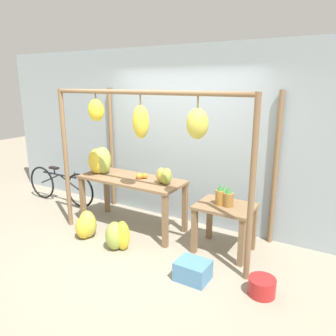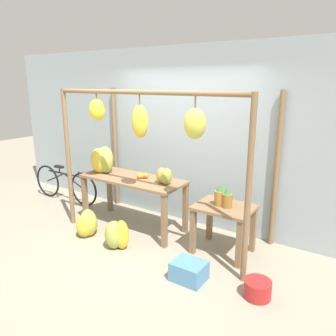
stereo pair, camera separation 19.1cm
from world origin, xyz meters
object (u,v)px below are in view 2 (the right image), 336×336
object	(u,v)px
banana_pile_ground_right	(117,235)
papaya_pile	(165,176)
orange_pile	(142,176)
parked_bicycle	(65,184)
banana_pile_ground_left	(87,224)
blue_bucket	(257,289)
pineapple_cluster	(223,197)
banana_pile_on_table	(102,160)
fruit_crate_white	(189,271)

from	to	relation	value
banana_pile_ground_right	papaya_pile	world-z (taller)	papaya_pile
orange_pile	banana_pile_ground_right	bearing A→B (deg)	-80.98
parked_bicycle	banana_pile_ground_left	bearing A→B (deg)	-28.83
blue_bucket	banana_pile_ground_left	bearing A→B (deg)	179.29
banana_pile_ground_left	blue_bucket	distance (m)	2.64
pineapple_cluster	papaya_pile	distance (m)	0.92
orange_pile	parked_bicycle	xyz separation A→B (m)	(-2.00, 0.13, -0.52)
banana_pile_on_table	banana_pile_ground_right	xyz separation A→B (m)	(0.86, -0.65, -0.82)
banana_pile_on_table	pineapple_cluster	size ratio (longest dim) A/B	1.64
banana_pile_on_table	orange_pile	world-z (taller)	banana_pile_on_table
blue_bucket	papaya_pile	distance (m)	1.96
pineapple_cluster	papaya_pile	xyz separation A→B (m)	(-0.91, -0.01, 0.14)
banana_pile_ground_left	papaya_pile	bearing A→B (deg)	32.70
pineapple_cluster	banana_pile_ground_left	bearing A→B (deg)	-161.22
pineapple_cluster	parked_bicycle	size ratio (longest dim) A/B	0.18
banana_pile_on_table	papaya_pile	bearing A→B (deg)	1.93
fruit_crate_white	parked_bicycle	bearing A→B (deg)	163.79
parked_bicycle	papaya_pile	bearing A→B (deg)	-4.00
banana_pile_ground_right	parked_bicycle	bearing A→B (deg)	157.88
parked_bicycle	banana_pile_ground_right	bearing A→B (deg)	-22.12
banana_pile_ground_left	papaya_pile	world-z (taller)	papaya_pile
banana_pile_ground_right	parked_bicycle	world-z (taller)	parked_bicycle
orange_pile	banana_pile_ground_right	world-z (taller)	orange_pile
orange_pile	fruit_crate_white	distance (m)	1.74
pineapple_cluster	banana_pile_ground_left	distance (m)	2.10
pineapple_cluster	papaya_pile	size ratio (longest dim) A/B	1.06
pineapple_cluster	blue_bucket	distance (m)	1.21
banana_pile_on_table	parked_bicycle	bearing A→B (deg)	170.39
banana_pile_ground_left	blue_bucket	xyz separation A→B (m)	(2.64, -0.03, -0.08)
banana_pile_ground_left	fruit_crate_white	bearing A→B (deg)	-4.91
fruit_crate_white	parked_bicycle	size ratio (longest dim) A/B	0.23
banana_pile_on_table	fruit_crate_white	xyz separation A→B (m)	(2.07, -0.75, -0.91)
banana_pile_on_table	blue_bucket	world-z (taller)	banana_pile_on_table
banana_pile_ground_right	papaya_pile	xyz separation A→B (m)	(0.35, 0.69, 0.74)
orange_pile	blue_bucket	xyz separation A→B (m)	(2.11, -0.71, -0.76)
blue_bucket	fruit_crate_white	bearing A→B (deg)	-170.68
pineapple_cluster	fruit_crate_white	bearing A→B (deg)	-92.91
orange_pile	blue_bucket	size ratio (longest dim) A/B	0.56
banana_pile_on_table	banana_pile_ground_right	bearing A→B (deg)	-37.02
fruit_crate_white	banana_pile_ground_left	bearing A→B (deg)	175.09
banana_pile_ground_right	banana_pile_on_table	bearing A→B (deg)	142.98
orange_pile	banana_pile_ground_left	xyz separation A→B (m)	(-0.53, -0.67, -0.68)
banana_pile_ground_left	orange_pile	bearing A→B (deg)	51.83
parked_bicycle	papaya_pile	size ratio (longest dim) A/B	6.06
fruit_crate_white	blue_bucket	size ratio (longest dim) A/B	1.28
orange_pile	banana_pile_ground_right	size ratio (longest dim) A/B	0.40
banana_pile_ground_left	blue_bucket	world-z (taller)	banana_pile_ground_left
banana_pile_on_table	banana_pile_ground_right	world-z (taller)	banana_pile_on_table
banana_pile_on_table	banana_pile_ground_right	size ratio (longest dim) A/B	1.12
banana_pile_ground_right	parked_bicycle	size ratio (longest dim) A/B	0.26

